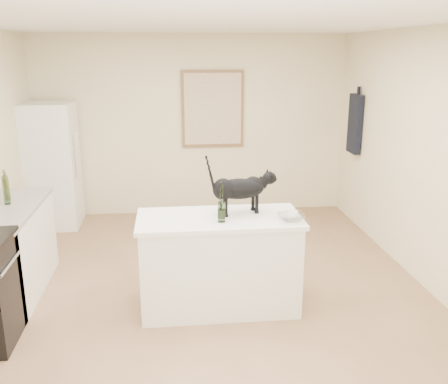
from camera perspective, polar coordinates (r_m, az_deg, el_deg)
floor at (r=5.04m, az=-1.92°, el=-11.92°), size 5.50×5.50×0.00m
ceiling at (r=4.46m, az=-2.25°, el=19.09°), size 5.50×5.50×0.00m
wall_back at (r=7.28m, az=-3.69°, el=7.58°), size 4.50×0.00×4.50m
wall_front at (r=2.02m, az=3.95°, el=-15.54°), size 4.50×0.00×4.50m
wall_right at (r=5.24m, az=23.31°, el=3.03°), size 0.00×5.50×5.50m
island_base at (r=4.68m, az=-0.55°, el=-8.34°), size 1.44×0.67×0.86m
island_top at (r=4.51m, az=-0.56°, el=-3.12°), size 1.50×0.70×0.04m
left_cabinets at (r=5.37m, az=-23.59°, el=-6.45°), size 0.60×1.40×0.86m
left_countertop at (r=5.23m, az=-24.13°, el=-1.87°), size 0.62×1.44×0.04m
fridge at (r=7.15m, az=-19.31°, el=2.89°), size 0.68×0.68×1.70m
artwork_frame at (r=7.24m, az=-1.31°, el=9.56°), size 0.90×0.03×1.10m
artwork_canvas at (r=7.22m, az=-1.30°, el=9.54°), size 0.82×0.00×1.02m
hanging_garment at (r=7.03m, az=14.88°, el=7.61°), size 0.08×0.34×0.80m
black_cat at (r=4.54m, az=1.73°, el=0.06°), size 0.63×0.32×0.43m
wine_bottle at (r=4.33m, az=-0.29°, el=-1.49°), size 0.08×0.08×0.31m
glass_bowl at (r=4.44m, az=7.78°, el=-2.90°), size 0.28×0.28×0.06m
fridge_paper at (r=7.01m, az=-16.81°, el=5.81°), size 0.06×0.15×0.20m
counter_bottle_cluster at (r=5.24m, az=-24.39°, el=-0.16°), size 0.12×0.53×0.29m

